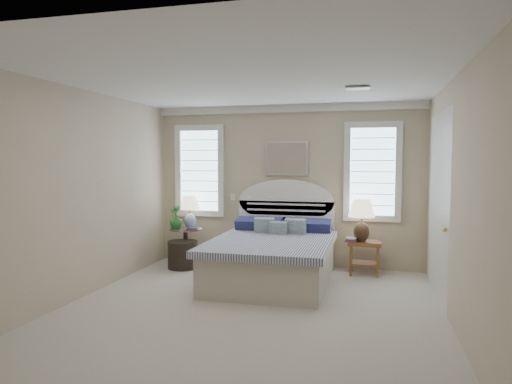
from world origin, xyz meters
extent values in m
cube|color=#B9AD9E|center=(0.00, 0.00, 0.00)|extent=(4.50, 5.00, 0.01)
cube|color=silver|center=(0.00, 0.00, 2.70)|extent=(4.50, 5.00, 0.01)
cube|color=tan|center=(0.00, 2.50, 1.35)|extent=(4.50, 0.02, 2.70)
cube|color=tan|center=(-2.25, 0.00, 1.35)|extent=(0.02, 5.00, 2.70)
cube|color=tan|center=(2.25, 0.00, 1.35)|extent=(0.02, 5.00, 2.70)
cube|color=silver|center=(0.00, 2.46, 2.64)|extent=(4.50, 0.08, 0.12)
cube|color=#B2B2B2|center=(1.20, 0.80, 2.68)|extent=(0.30, 0.20, 0.02)
cube|color=silver|center=(-0.95, 2.48, 1.15)|extent=(0.08, 0.01, 0.12)
cube|color=#C9E9FF|center=(-1.55, 2.48, 1.60)|extent=(0.90, 0.06, 1.60)
cube|color=#C9E9FF|center=(1.40, 2.48, 1.60)|extent=(0.90, 0.06, 1.60)
cube|color=silver|center=(0.00, 2.46, 1.82)|extent=(0.74, 0.04, 0.58)
cube|color=silver|center=(2.23, 1.20, 1.20)|extent=(0.02, 1.80, 2.40)
cube|color=beige|center=(0.00, 1.33, 0.28)|extent=(1.60, 2.10, 0.55)
cube|color=navy|center=(0.00, 1.28, 0.59)|extent=(1.72, 2.15, 0.10)
cube|color=white|center=(0.00, 2.44, 0.55)|extent=(1.62, 0.08, 1.10)
cube|color=navy|center=(-0.40, 2.16, 0.73)|extent=(0.75, 0.31, 0.23)
cube|color=navy|center=(0.40, 2.16, 0.73)|extent=(0.75, 0.31, 0.23)
cube|color=#355779|center=(-0.25, 1.93, 0.71)|extent=(0.33, 0.20, 0.34)
cube|color=#355779|center=(0.25, 1.93, 0.71)|extent=(0.33, 0.20, 0.34)
cube|color=#355779|center=(0.00, 1.83, 0.69)|extent=(0.28, 0.14, 0.29)
cylinder|color=black|center=(-1.65, 2.05, 0.01)|extent=(0.32, 0.32, 0.03)
cylinder|color=black|center=(-1.65, 2.05, 0.30)|extent=(0.08, 0.08, 0.60)
cylinder|color=silver|center=(-1.65, 2.05, 0.62)|extent=(0.56, 0.56, 0.02)
cube|color=brown|center=(1.30, 2.15, 0.50)|extent=(0.50, 0.40, 0.06)
cube|color=brown|center=(1.30, 2.15, 0.18)|extent=(0.44, 0.34, 0.03)
cube|color=brown|center=(1.10, 2.00, 0.23)|extent=(0.04, 0.04, 0.47)
cube|color=brown|center=(1.10, 2.30, 0.23)|extent=(0.04, 0.04, 0.47)
cube|color=brown|center=(1.50, 2.00, 0.23)|extent=(0.04, 0.04, 0.47)
cube|color=brown|center=(1.50, 2.30, 0.23)|extent=(0.04, 0.04, 0.47)
cylinder|color=black|center=(-1.62, 1.85, 0.23)|extent=(0.50, 0.50, 0.45)
cylinder|color=silver|center=(-1.61, 2.15, 0.64)|extent=(0.14, 0.14, 0.03)
ellipsoid|color=silver|center=(-1.61, 2.15, 0.75)|extent=(0.26, 0.26, 0.26)
cylinder|color=gold|center=(-1.61, 2.15, 0.91)|extent=(0.04, 0.04, 0.09)
cylinder|color=black|center=(1.25, 2.09, 0.55)|extent=(0.17, 0.17, 0.03)
ellipsoid|color=black|center=(1.25, 2.09, 0.68)|extent=(0.31, 0.31, 0.31)
cylinder|color=gold|center=(1.25, 2.09, 0.87)|extent=(0.04, 0.04, 0.11)
imported|color=#2B6C2C|center=(-1.82, 2.01, 0.83)|extent=(0.26, 0.26, 0.39)
cube|color=maroon|center=(-1.49, 1.93, 0.64)|extent=(0.18, 0.15, 0.02)
cube|color=navy|center=(-1.49, 1.93, 0.66)|extent=(0.17, 0.15, 0.02)
cube|color=maroon|center=(1.10, 2.01, 0.54)|extent=(0.19, 0.16, 0.02)
cube|color=navy|center=(1.10, 2.01, 0.56)|extent=(0.18, 0.15, 0.02)
cube|color=beige|center=(1.10, 2.01, 0.59)|extent=(0.17, 0.14, 0.02)
camera|label=1|loc=(1.38, -5.07, 1.79)|focal=32.00mm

